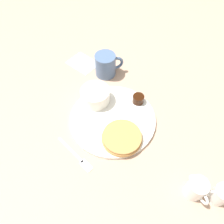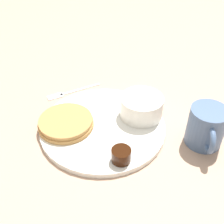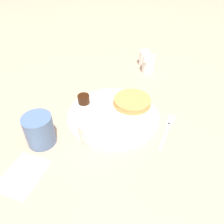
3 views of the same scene
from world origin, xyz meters
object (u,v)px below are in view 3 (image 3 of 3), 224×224
(creamer_pitcher_near, at_px, (149,64))
(creamer_pitcher_far, at_px, (145,58))
(coffee_mug, at_px, (39,130))
(fork, at_px, (168,127))
(bowl, at_px, (95,126))
(plate, at_px, (113,115))

(creamer_pitcher_near, xyz_separation_m, creamer_pitcher_far, (0.06, 0.02, -0.00))
(coffee_mug, bearing_deg, fork, -73.27)
(creamer_pitcher_near, bearing_deg, creamer_pitcher_far, 16.49)
(fork, bearing_deg, creamer_pitcher_far, 12.33)
(creamer_pitcher_near, height_order, fork, creamer_pitcher_near)
(bowl, height_order, creamer_pitcher_near, creamer_pitcher_near)
(plate, xyz_separation_m, coffee_mug, (-0.13, 0.18, 0.04))
(plate, bearing_deg, bowl, 157.37)
(creamer_pitcher_near, relative_size, creamer_pitcher_far, 1.08)
(plate, height_order, creamer_pitcher_near, creamer_pitcher_near)
(bowl, bearing_deg, creamer_pitcher_far, -14.93)
(plate, height_order, fork, plate)
(creamer_pitcher_near, distance_m, creamer_pitcher_far, 0.06)
(bowl, relative_size, coffee_mug, 1.04)
(creamer_pitcher_far, relative_size, fork, 0.44)
(creamer_pitcher_far, xyz_separation_m, fork, (-0.38, -0.08, -0.03))
(coffee_mug, distance_m, creamer_pitcher_near, 0.51)
(plate, xyz_separation_m, creamer_pitcher_far, (0.36, -0.08, 0.03))
(coffee_mug, distance_m, creamer_pitcher_far, 0.55)
(creamer_pitcher_far, bearing_deg, fork, -167.67)
(plate, relative_size, fork, 1.91)
(creamer_pitcher_near, bearing_deg, fork, -168.44)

